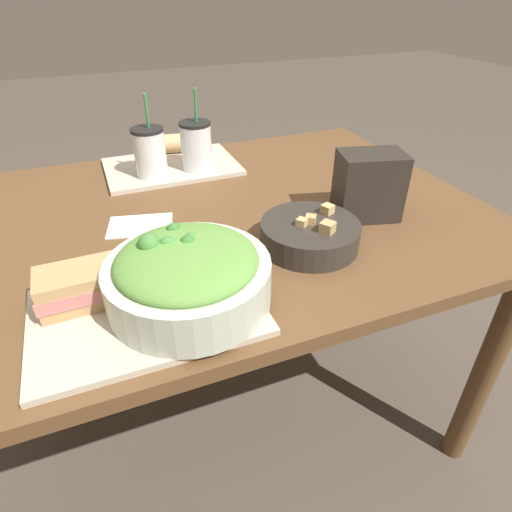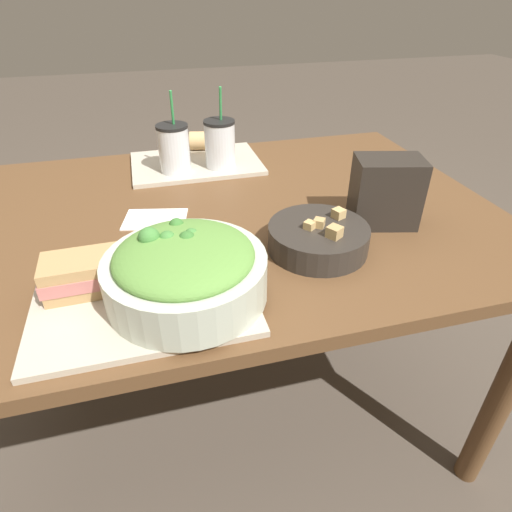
{
  "view_description": "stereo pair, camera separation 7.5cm",
  "coord_description": "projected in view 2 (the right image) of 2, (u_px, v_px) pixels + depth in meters",
  "views": [
    {
      "loc": [
        -0.22,
        -0.88,
        1.19
      ],
      "look_at": [
        0.01,
        -0.3,
        0.78
      ],
      "focal_mm": 30.0,
      "sensor_mm": 36.0,
      "label": 1
    },
    {
      "loc": [
        -0.15,
        -0.9,
        1.19
      ],
      "look_at": [
        0.01,
        -0.3,
        0.78
      ],
      "focal_mm": 30.0,
      "sensor_mm": 36.0,
      "label": 2
    }
  ],
  "objects": [
    {
      "name": "chip_bag",
      "position": [
        386.0,
        192.0,
        0.94
      ],
      "size": [
        0.16,
        0.13,
        0.15
      ],
      "rotation": [
        0.0,
        0.0,
        -0.25
      ],
      "color": "#28231E",
      "rests_on": "dining_table"
    },
    {
      "name": "baguette_near",
      "position": [
        146.0,
        256.0,
        0.79
      ],
      "size": [
        0.13,
        0.08,
        0.06
      ],
      "rotation": [
        0.0,
        0.0,
        1.82
      ],
      "color": "tan",
      "rests_on": "tray_near"
    },
    {
      "name": "baguette_far",
      "position": [
        207.0,
        141.0,
        1.33
      ],
      "size": [
        0.11,
        0.08,
        0.06
      ],
      "rotation": [
        0.0,
        0.0,
        1.37
      ],
      "color": "tan",
      "rests_on": "tray_far"
    },
    {
      "name": "napkin_folded",
      "position": [
        155.0,
        219.0,
        0.99
      ],
      "size": [
        0.16,
        0.13,
        0.0
      ],
      "color": "white",
      "rests_on": "dining_table"
    },
    {
      "name": "tray_near",
      "position": [
        145.0,
        303.0,
        0.73
      ],
      "size": [
        0.37,
        0.26,
        0.01
      ],
      "color": "#BCB29E",
      "rests_on": "dining_table"
    },
    {
      "name": "tray_far",
      "position": [
        196.0,
        163.0,
        1.26
      ],
      "size": [
        0.37,
        0.26,
        0.01
      ],
      "color": "#BCB29E",
      "rests_on": "dining_table"
    },
    {
      "name": "ground_plane",
      "position": [
        230.0,
        404.0,
        1.42
      ],
      "size": [
        12.0,
        12.0,
        0.0
      ],
      "primitive_type": "plane",
      "color": "#4C4238"
    },
    {
      "name": "sandwich_near",
      "position": [
        87.0,
        273.0,
        0.74
      ],
      "size": [
        0.15,
        0.09,
        0.06
      ],
      "rotation": [
        0.0,
        0.0,
        0.03
      ],
      "color": "tan",
      "rests_on": "tray_near"
    },
    {
      "name": "dining_table",
      "position": [
        222.0,
        244.0,
        1.07
      ],
      "size": [
        1.32,
        0.92,
        0.72
      ],
      "color": "brown",
      "rests_on": "ground_plane"
    },
    {
      "name": "soup_bowl",
      "position": [
        318.0,
        237.0,
        0.87
      ],
      "size": [
        0.2,
        0.2,
        0.08
      ],
      "color": "#2D2823",
      "rests_on": "dining_table"
    },
    {
      "name": "salad_bowl",
      "position": [
        185.0,
        269.0,
        0.71
      ],
      "size": [
        0.27,
        0.27,
        0.12
      ],
      "color": "beige",
      "rests_on": "tray_near"
    },
    {
      "name": "drink_cup_dark",
      "position": [
        174.0,
        150.0,
        1.17
      ],
      "size": [
        0.09,
        0.09,
        0.22
      ],
      "color": "silver",
      "rests_on": "tray_far"
    },
    {
      "name": "drink_cup_red",
      "position": [
        220.0,
        145.0,
        1.19
      ],
      "size": [
        0.09,
        0.09,
        0.22
      ],
      "color": "silver",
      "rests_on": "tray_far"
    }
  ]
}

